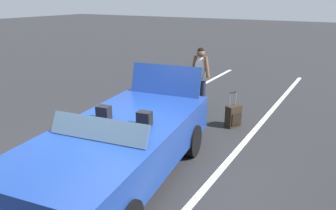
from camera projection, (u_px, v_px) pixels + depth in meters
ground_plane at (120, 179)px, 5.39m from camera, size 80.00×80.00×0.00m
lot_line_near at (61, 159)px, 6.05m from camera, size 18.00×0.12×0.01m
lot_line_mid at (192, 203)px, 4.76m from camera, size 18.00×0.12×0.01m
convertible_car at (112, 152)px, 5.03m from camera, size 4.34×2.33×1.53m
suitcase_large_black at (170, 99)px, 8.38m from camera, size 0.53×0.38×0.74m
suitcase_medium_bright at (187, 108)px, 7.90m from camera, size 0.44×0.34×0.62m
suitcase_small_carryon at (233, 116)px, 7.50m from camera, size 0.39×0.34×0.82m
traveler_person at (200, 76)px, 8.37m from camera, size 0.29×0.61×1.65m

